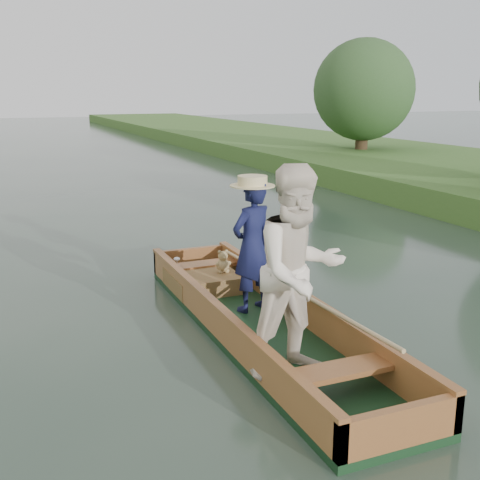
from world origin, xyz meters
name	(u,v)px	position (x,y,z in m)	size (l,w,h in m)	color
ground	(261,335)	(0.00, 0.00, 0.00)	(120.00, 120.00, 0.00)	#283D30
trees_far	(162,93)	(1.58, 9.51, 2.57)	(22.83, 14.67, 4.60)	#47331E
punt	(271,284)	(-0.05, -0.35, 0.71)	(1.19, 5.00, 2.02)	black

